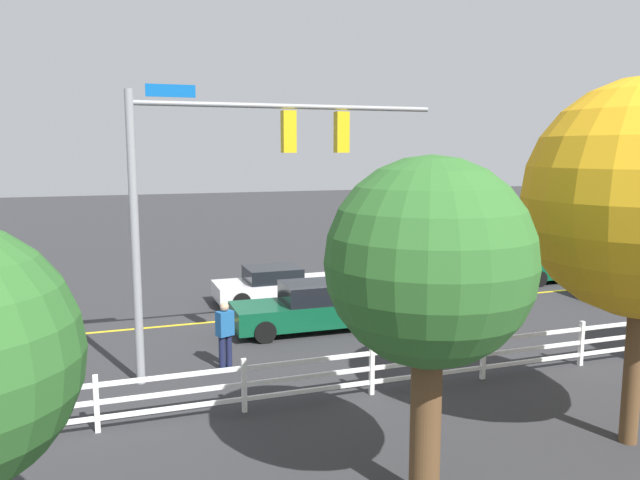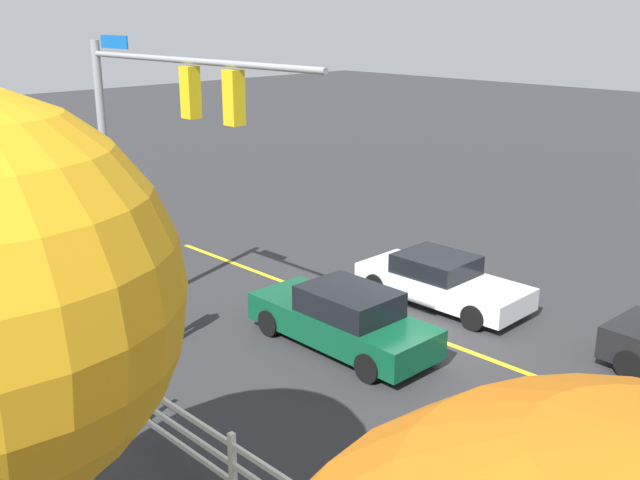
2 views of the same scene
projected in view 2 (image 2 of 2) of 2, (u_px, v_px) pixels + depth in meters
The scene contains 6 objects.
ground_plane at pixel (428, 336), 17.37m from camera, with size 120.00×120.00×0.00m, color #2D2D30.
lane_center_stripe at pixel (588, 396), 14.64m from camera, with size 28.00×0.16×0.01m, color gold.
signal_assembly at pixel (154, 135), 15.54m from camera, with size 7.48×0.38×6.87m.
car_0 at pixel (441, 281), 19.21m from camera, with size 4.59×1.94×1.28m.
car_3 at pixel (343, 319), 16.62m from camera, with size 4.70×1.88×1.46m.
pedestrian at pixel (174, 301), 17.01m from camera, with size 0.47×0.40×1.69m.
Camera 2 is at (-9.56, 12.98, 7.32)m, focal length 41.15 mm.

